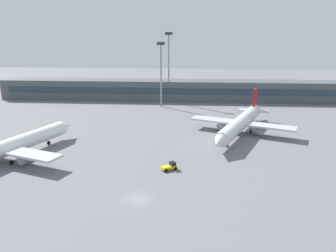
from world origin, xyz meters
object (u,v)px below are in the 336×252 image
at_px(airplane_near, 10,147).
at_px(floodlight_tower_east, 161,70).
at_px(floodlight_tower_west, 169,63).
at_px(airplane_mid, 240,123).
at_px(baggage_tug_yellow, 170,166).

height_order(airplane_near, floodlight_tower_east, floodlight_tower_east).
bearing_deg(floodlight_tower_west, floodlight_tower_east, -103.20).
bearing_deg(airplane_near, floodlight_tower_east, 64.46).
bearing_deg(floodlight_tower_east, airplane_mid, -54.03).
relative_size(airplane_near, floodlight_tower_east, 1.61).
relative_size(airplane_mid, floodlight_tower_east, 1.65).
xyz_separation_m(airplane_near, floodlight_tower_west, (32.89, 74.08, 13.88)).
bearing_deg(airplane_mid, airplane_near, -156.11).
distance_m(airplane_mid, floodlight_tower_east, 48.48).
relative_size(baggage_tug_yellow, floodlight_tower_west, 0.13).
distance_m(baggage_tug_yellow, floodlight_tower_east, 69.11).
distance_m(airplane_near, baggage_tug_yellow, 38.99).
bearing_deg(floodlight_tower_east, floodlight_tower_west, 76.80).
height_order(airplane_mid, floodlight_tower_west, floodlight_tower_west).
bearing_deg(floodlight_tower_west, airplane_near, -113.94).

